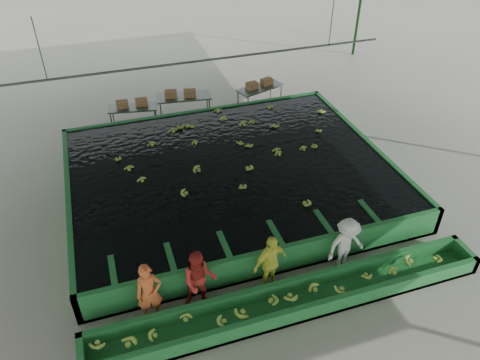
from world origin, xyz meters
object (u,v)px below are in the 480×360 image
object	(u,v)px
packing_table_left	(134,117)
box_stack_mid	(181,97)
flotation_tank	(230,176)
packing_table_mid	(185,107)
worker_b	(200,280)
worker_a	(149,293)
worker_c	(270,263)
worker_d	(346,245)
sorting_trough	(294,300)
packing_table_right	(260,97)
box_stack_right	(259,86)
box_stack_left	(132,106)

from	to	relation	value
packing_table_left	box_stack_mid	world-z (taller)	box_stack_mid
flotation_tank	packing_table_mid	xyz separation A→B (m)	(-0.32, 5.13, 0.04)
worker_b	worker_a	bearing A→B (deg)	-169.09
worker_c	packing_table_left	bearing A→B (deg)	85.42
worker_d	packing_table_left	world-z (taller)	worker_d
sorting_trough	packing_table_right	bearing A→B (deg)	74.12
worker_b	packing_table_right	size ratio (longest dim) A/B	0.86
packing_table_right	box_stack_mid	world-z (taller)	box_stack_mid
worker_c	packing_table_left	xyz separation A→B (m)	(-2.05, 9.37, -0.42)
worker_c	packing_table_mid	xyz separation A→B (m)	(-0.00, 9.43, -0.35)
worker_b	worker_d	bearing A→B (deg)	10.91
packing_table_mid	box_stack_right	world-z (taller)	box_stack_right
worker_a	packing_table_left	size ratio (longest dim) A/B	0.90
worker_c	flotation_tank	bearing A→B (deg)	68.81
flotation_tank	box_stack_mid	distance (m)	5.17
flotation_tank	worker_b	size ratio (longest dim) A/B	5.90
box_stack_mid	worker_b	bearing A→B (deg)	-99.88
flotation_tank	worker_d	distance (m)	4.67
packing_table_left	sorting_trough	bearing A→B (deg)	-76.86
worker_c	box_stack_right	world-z (taller)	worker_c
sorting_trough	packing_table_right	distance (m)	10.63
worker_a	worker_d	bearing A→B (deg)	-2.23
worker_b	packing_table_left	bearing A→B (deg)	102.60
worker_d	box_stack_right	distance (m)	9.54
packing_table_right	box_stack_left	xyz separation A→B (m)	(-5.28, 0.03, 0.40)
worker_c	box_stack_mid	size ratio (longest dim) A/B	1.38
worker_d	packing_table_mid	bearing A→B (deg)	96.93
worker_a	packing_table_right	size ratio (longest dim) A/B	0.85
worker_a	packing_table_right	world-z (taller)	worker_a
flotation_tank	worker_a	xyz separation A→B (m)	(-3.28, -4.30, 0.38)
sorting_trough	worker_b	world-z (taller)	worker_b
worker_a	worker_d	size ratio (longest dim) A/B	1.02
sorting_trough	box_stack_right	xyz separation A→B (m)	(2.90, 10.27, 0.65)
packing_table_left	packing_table_mid	bearing A→B (deg)	1.72
sorting_trough	packing_table_right	xyz separation A→B (m)	(2.91, 10.22, 0.20)
worker_a	worker_b	bearing A→B (deg)	-2.23
worker_a	box_stack_left	world-z (taller)	worker_a
box_stack_mid	box_stack_right	bearing A→B (deg)	0.87
flotation_tank	worker_a	bearing A→B (deg)	-127.35
flotation_tank	packing_table_mid	size ratio (longest dim) A/B	4.68
packing_table_mid	box_stack_mid	bearing A→B (deg)	-175.45
packing_table_mid	flotation_tank	bearing A→B (deg)	-86.41
worker_a	box_stack_left	size ratio (longest dim) A/B	1.40
box_stack_right	worker_c	bearing A→B (deg)	-108.77
packing_table_mid	packing_table_right	distance (m)	3.23
worker_d	box_stack_left	world-z (taller)	worker_d
worker_b	worker_d	size ratio (longest dim) A/B	1.04
flotation_tank	sorting_trough	distance (m)	5.10
worker_c	packing_table_left	world-z (taller)	worker_c
worker_c	packing_table_mid	size ratio (longest dim) A/B	0.79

